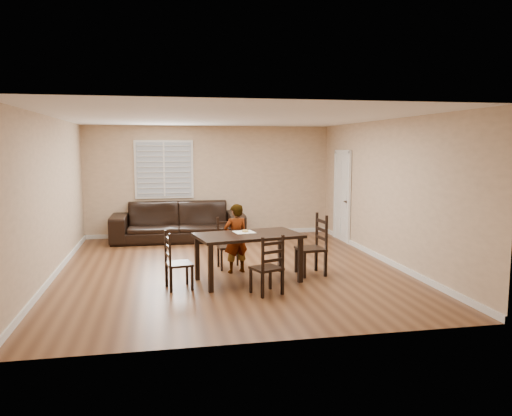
{
  "coord_description": "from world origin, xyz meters",
  "views": [
    {
      "loc": [
        -1.2,
        -8.78,
        2.19
      ],
      "look_at": [
        0.64,
        0.74,
        1.0
      ],
      "focal_mm": 35.0,
      "sensor_mm": 36.0,
      "label": 1
    }
  ],
  "objects_px": {
    "chair_left": "(172,263)",
    "sofa": "(178,222)",
    "chair_near": "(228,244)",
    "chair_right": "(317,247)",
    "dining_table": "(248,239)",
    "donut": "(245,231)",
    "chair_far": "(271,268)",
    "child": "(236,238)"
  },
  "relations": [
    {
      "from": "chair_left",
      "to": "sofa",
      "type": "xyz_separation_m",
      "value": [
        0.25,
        4.08,
        0.04
      ]
    },
    {
      "from": "chair_left",
      "to": "chair_right",
      "type": "relative_size",
      "value": 0.86
    },
    {
      "from": "chair_near",
      "to": "chair_right",
      "type": "xyz_separation_m",
      "value": [
        1.44,
        -0.8,
        0.06
      ]
    },
    {
      "from": "chair_near",
      "to": "chair_far",
      "type": "distance_m",
      "value": 1.92
    },
    {
      "from": "dining_table",
      "to": "chair_near",
      "type": "height_order",
      "value": "chair_near"
    },
    {
      "from": "dining_table",
      "to": "chair_left",
      "type": "relative_size",
      "value": 2.01
    },
    {
      "from": "chair_near",
      "to": "chair_far",
      "type": "height_order",
      "value": "chair_near"
    },
    {
      "from": "dining_table",
      "to": "chair_right",
      "type": "distance_m",
      "value": 1.29
    },
    {
      "from": "dining_table",
      "to": "chair_far",
      "type": "bearing_deg",
      "value": -88.74
    },
    {
      "from": "chair_left",
      "to": "chair_right",
      "type": "bearing_deg",
      "value": -89.31
    },
    {
      "from": "chair_far",
      "to": "chair_right",
      "type": "bearing_deg",
      "value": -155.72
    },
    {
      "from": "dining_table",
      "to": "chair_far",
      "type": "height_order",
      "value": "chair_far"
    },
    {
      "from": "donut",
      "to": "sofa",
      "type": "bearing_deg",
      "value": 104.86
    },
    {
      "from": "chair_far",
      "to": "donut",
      "type": "height_order",
      "value": "chair_far"
    },
    {
      "from": "dining_table",
      "to": "donut",
      "type": "relative_size",
      "value": 17.11
    },
    {
      "from": "sofa",
      "to": "chair_near",
      "type": "bearing_deg",
      "value": -72.7
    },
    {
      "from": "dining_table",
      "to": "donut",
      "type": "xyz_separation_m",
      "value": [
        -0.02,
        0.19,
        0.11
      ]
    },
    {
      "from": "chair_near",
      "to": "donut",
      "type": "relative_size",
      "value": 8.65
    },
    {
      "from": "dining_table",
      "to": "sofa",
      "type": "height_order",
      "value": "sofa"
    },
    {
      "from": "chair_far",
      "to": "donut",
      "type": "relative_size",
      "value": 8.48
    },
    {
      "from": "chair_left",
      "to": "child",
      "type": "relative_size",
      "value": 0.74
    },
    {
      "from": "chair_left",
      "to": "sofa",
      "type": "height_order",
      "value": "chair_left"
    },
    {
      "from": "chair_left",
      "to": "chair_right",
      "type": "xyz_separation_m",
      "value": [
        2.49,
        0.47,
        0.07
      ]
    },
    {
      "from": "chair_near",
      "to": "chair_right",
      "type": "bearing_deg",
      "value": -32.41
    },
    {
      "from": "chair_far",
      "to": "chair_left",
      "type": "relative_size",
      "value": 1.0
    },
    {
      "from": "dining_table",
      "to": "donut",
      "type": "bearing_deg",
      "value": 83.66
    },
    {
      "from": "dining_table",
      "to": "chair_left",
      "type": "height_order",
      "value": "chair_left"
    },
    {
      "from": "chair_far",
      "to": "sofa",
      "type": "bearing_deg",
      "value": -97.03
    },
    {
      "from": "chair_far",
      "to": "child",
      "type": "xyz_separation_m",
      "value": [
        -0.3,
        1.45,
        0.2
      ]
    },
    {
      "from": "dining_table",
      "to": "chair_near",
      "type": "relative_size",
      "value": 1.98
    },
    {
      "from": "donut",
      "to": "chair_left",
      "type": "bearing_deg",
      "value": -160.75
    },
    {
      "from": "chair_near",
      "to": "chair_right",
      "type": "distance_m",
      "value": 1.65
    },
    {
      "from": "donut",
      "to": "sofa",
      "type": "relative_size",
      "value": 0.03
    },
    {
      "from": "donut",
      "to": "chair_far",
      "type": "bearing_deg",
      "value": -79.12
    },
    {
      "from": "chair_left",
      "to": "donut",
      "type": "xyz_separation_m",
      "value": [
        1.22,
        0.43,
        0.4
      ]
    },
    {
      "from": "child",
      "to": "sofa",
      "type": "xyz_separation_m",
      "value": [
        -0.87,
        3.25,
        -0.16
      ]
    },
    {
      "from": "chair_far",
      "to": "child",
      "type": "relative_size",
      "value": 0.74
    },
    {
      "from": "chair_near",
      "to": "dining_table",
      "type": "bearing_deg",
      "value": -83.08
    },
    {
      "from": "chair_far",
      "to": "child",
      "type": "height_order",
      "value": "child"
    },
    {
      "from": "chair_right",
      "to": "chair_far",
      "type": "bearing_deg",
      "value": -50.03
    },
    {
      "from": "chair_near",
      "to": "sofa",
      "type": "xyz_separation_m",
      "value": [
        -0.8,
        2.81,
        0.03
      ]
    },
    {
      "from": "chair_right",
      "to": "donut",
      "type": "bearing_deg",
      "value": -93.43
    }
  ]
}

